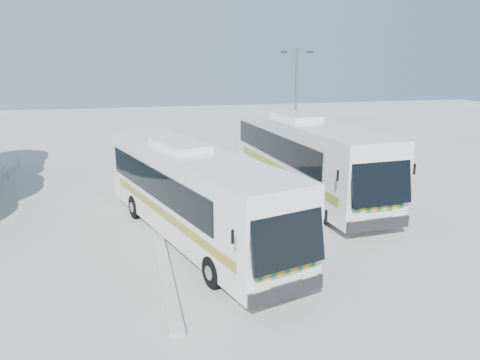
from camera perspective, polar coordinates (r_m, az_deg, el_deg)
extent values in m
plane|color=#ACACA7|center=(17.89, -2.35, -7.33)|extent=(100.00, 100.00, 0.00)
cube|color=#B2B2AD|center=(19.46, -10.21, -5.46)|extent=(0.40, 16.00, 0.15)
cylinder|color=gray|center=(31.64, -25.78, 1.94)|extent=(0.06, 0.06, 1.00)
cube|color=silver|center=(17.54, -5.90, -1.38)|extent=(5.87, 12.20, 3.05)
cube|color=black|center=(12.47, 5.82, -6.37)|extent=(2.33, 1.10, 1.94)
cube|color=black|center=(17.52, -10.53, -0.30)|extent=(2.83, 9.19, 1.10)
cube|color=black|center=(18.50, -3.14, 0.73)|extent=(2.83, 9.19, 1.10)
cube|color=#0D6129|center=(16.98, -9.34, -4.08)|extent=(3.04, 9.95, 0.28)
cylinder|color=black|center=(14.29, -3.26, -11.11)|extent=(0.58, 1.04, 1.00)
cylinder|color=black|center=(15.35, 4.35, -9.23)|extent=(0.58, 1.04, 1.00)
cylinder|color=black|center=(20.60, -12.64, -3.20)|extent=(0.58, 1.04, 1.00)
cylinder|color=black|center=(21.35, -6.88, -2.30)|extent=(0.58, 1.04, 1.00)
cube|color=silver|center=(23.62, 7.76, 3.19)|extent=(3.71, 13.22, 3.32)
cube|color=black|center=(18.01, 16.84, 0.37)|extent=(2.53, 0.69, 2.11)
cube|color=black|center=(23.57, 4.07, 4.28)|extent=(0.85, 10.41, 1.20)
cube|color=black|center=(24.73, 10.03, 4.58)|extent=(0.85, 10.41, 1.20)
cube|color=#0D5C2E|center=(22.90, 4.93, 1.30)|extent=(0.90, 11.28, 0.30)
cylinder|color=black|center=(19.80, 9.70, -3.64)|extent=(0.41, 1.11, 1.09)
cylinder|color=black|center=(21.02, 15.66, -2.90)|extent=(0.41, 1.11, 1.09)
cylinder|color=black|center=(26.80, 1.86, 1.43)|extent=(0.41, 1.11, 1.09)
cylinder|color=black|center=(27.72, 6.65, 1.79)|extent=(0.41, 1.11, 1.09)
cylinder|color=gray|center=(25.69, 6.77, 7.68)|extent=(0.15, 0.15, 7.20)
cylinder|color=gray|center=(25.50, 7.01, 15.33)|extent=(1.44, 0.15, 0.07)
cube|color=black|center=(25.29, 5.39, 15.27)|extent=(0.32, 0.18, 0.11)
cube|color=black|center=(25.72, 8.59, 15.17)|extent=(0.32, 0.18, 0.11)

